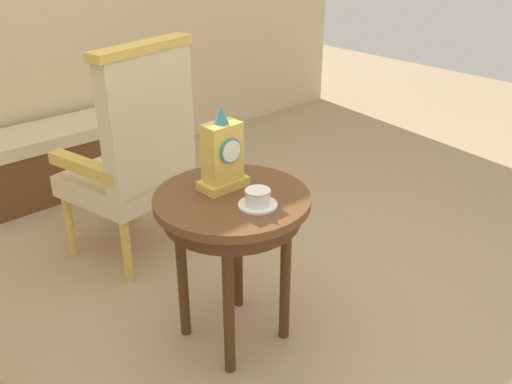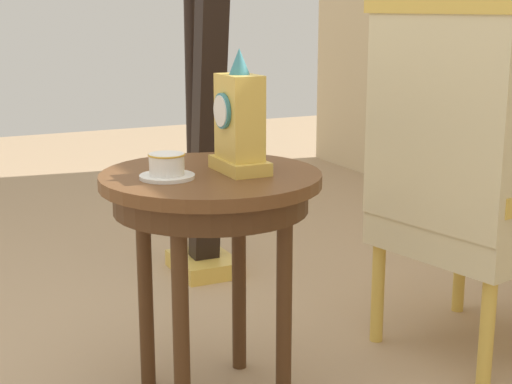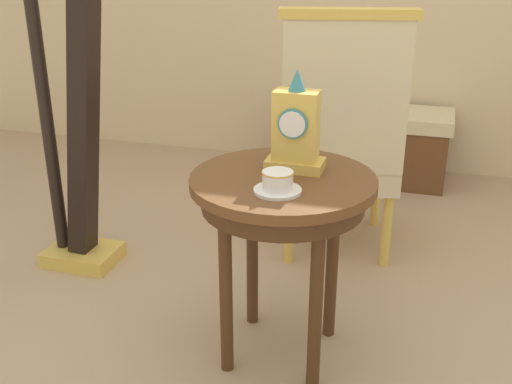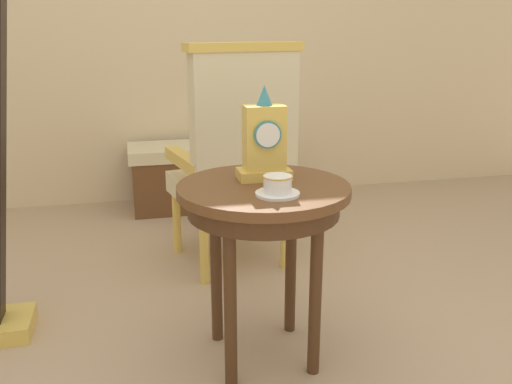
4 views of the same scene
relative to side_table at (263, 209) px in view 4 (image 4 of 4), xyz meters
The scene contains 6 objects.
ground_plane 0.60m from the side_table, 135.53° to the right, with size 10.00×10.00×0.00m, color tan.
side_table is the anchor object (origin of this frame).
teacup_left 0.18m from the side_table, 83.41° to the right, with size 0.15×0.15×0.07m.
mantel_clock 0.24m from the side_table, 74.72° to the left, with size 0.19×0.11×0.34m.
armchair 0.82m from the side_table, 85.78° to the left, with size 0.64×0.63×1.14m.
window_bench 1.91m from the side_table, 88.36° to the left, with size 1.04×0.40×0.44m.
Camera 4 is at (-0.36, -1.73, 1.21)m, focal length 38.93 mm.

